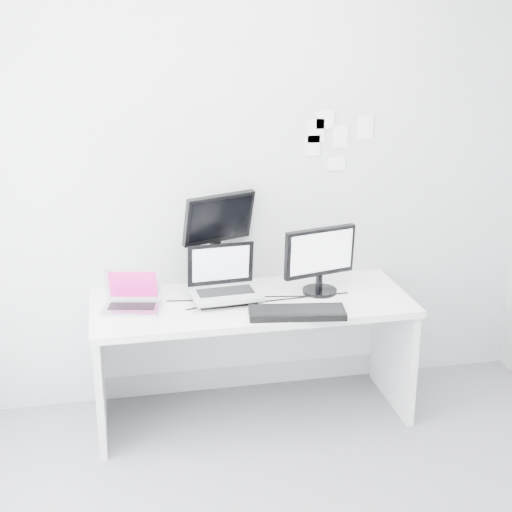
{
  "coord_description": "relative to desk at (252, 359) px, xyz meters",
  "views": [
    {
      "loc": [
        -0.75,
        -2.57,
        2.3
      ],
      "look_at": [
        0.02,
        1.23,
        1.0
      ],
      "focal_mm": 52.14,
      "sensor_mm": 36.0,
      "label": 1
    }
  ],
  "objects": [
    {
      "name": "wall_note_0",
      "position": [
        0.45,
        0.34,
        1.26
      ],
      "size": [
        0.1,
        0.0,
        0.14
      ],
      "primitive_type": "cube",
      "color": "white",
      "rests_on": "back_wall"
    },
    {
      "name": "wall_note_5",
      "position": [
        0.43,
        0.34,
        1.17
      ],
      "size": [
        0.09,
        0.0,
        0.12
      ],
      "primitive_type": "cube",
      "color": "white",
      "rests_on": "back_wall"
    },
    {
      "name": "rear_monitor",
      "position": [
        -0.15,
        0.25,
        0.66
      ],
      "size": [
        0.46,
        0.31,
        0.59
      ],
      "primitive_type": "cube",
      "rotation": [
        0.0,
        0.0,
        0.38
      ],
      "color": "black",
      "rests_on": "desk"
    },
    {
      "name": "keyboard",
      "position": [
        0.2,
        -0.26,
        0.38
      ],
      "size": [
        0.54,
        0.26,
        0.03
      ],
      "primitive_type": "cube",
      "rotation": [
        0.0,
        0.0,
        -0.15
      ],
      "color": "black",
      "rests_on": "desk"
    },
    {
      "name": "wall_note_3",
      "position": [
        0.58,
        0.34,
        1.05
      ],
      "size": [
        0.11,
        0.0,
        0.08
      ],
      "primitive_type": "cube",
      "color": "white",
      "rests_on": "back_wall"
    },
    {
      "name": "macbook",
      "position": [
        -0.67,
        -0.01,
        0.48
      ],
      "size": [
        0.35,
        0.29,
        0.23
      ],
      "primitive_type": "cube",
      "rotation": [
        0.0,
        0.0,
        -0.21
      ],
      "color": "#B6B6BA",
      "rests_on": "desk"
    },
    {
      "name": "desk",
      "position": [
        0.0,
        0.0,
        0.0
      ],
      "size": [
        1.8,
        0.7,
        0.73
      ],
      "primitive_type": "cube",
      "color": "white",
      "rests_on": "ground"
    },
    {
      "name": "wall_note_4",
      "position": [
        0.5,
        0.34,
        1.32
      ],
      "size": [
        0.11,
        0.0,
        0.11
      ],
      "primitive_type": "cube",
      "color": "white",
      "rests_on": "back_wall"
    },
    {
      "name": "wall_note_1",
      "position": [
        0.6,
        0.34,
        1.22
      ],
      "size": [
        0.09,
        0.0,
        0.13
      ],
      "primitive_type": "cube",
      "color": "white",
      "rests_on": "back_wall"
    },
    {
      "name": "mouse",
      "position": [
        0.25,
        -0.28,
        0.38
      ],
      "size": [
        0.11,
        0.09,
        0.03
      ],
      "primitive_type": "ellipsoid",
      "rotation": [
        0.0,
        0.0,
        0.29
      ],
      "color": "black",
      "rests_on": "desk"
    },
    {
      "name": "speaker",
      "position": [
        -0.2,
        0.21,
        0.45
      ],
      "size": [
        0.11,
        0.11,
        0.16
      ],
      "primitive_type": "cube",
      "rotation": [
        0.0,
        0.0,
        -0.38
      ],
      "color": "black",
      "rests_on": "desk"
    },
    {
      "name": "samsung_monitor",
      "position": [
        0.41,
        0.04,
        0.57
      ],
      "size": [
        0.48,
        0.3,
        0.4
      ],
      "primitive_type": "cube",
      "rotation": [
        0.0,
        0.0,
        0.25
      ],
      "color": "black",
      "rests_on": "desk"
    },
    {
      "name": "dell_laptop",
      "position": [
        -0.15,
        0.02,
        0.52
      ],
      "size": [
        0.4,
        0.32,
        0.32
      ],
      "primitive_type": "cube",
      "rotation": [
        0.0,
        0.0,
        0.07
      ],
      "color": "#ACAEB3",
      "rests_on": "desk"
    },
    {
      "name": "back_wall",
      "position": [
        0.0,
        0.35,
        0.99
      ],
      "size": [
        3.6,
        0.0,
        3.6
      ],
      "primitive_type": "plane",
      "rotation": [
        1.57,
        0.0,
        0.0
      ],
      "color": "silver",
      "rests_on": "ground"
    },
    {
      "name": "wall_note_2",
      "position": [
        0.75,
        0.34,
        1.26
      ],
      "size": [
        0.1,
        0.0,
        0.14
      ],
      "primitive_type": "cube",
      "color": "white",
      "rests_on": "back_wall"
    }
  ]
}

